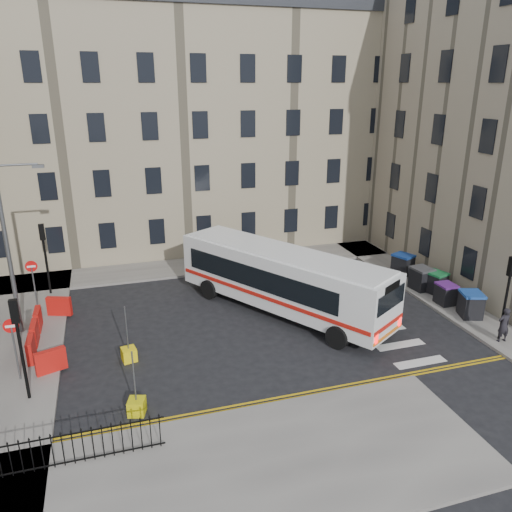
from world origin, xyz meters
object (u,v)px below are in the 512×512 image
wheelie_bin_b (446,294)px  bollard_yellow (129,354)px  wheelie_bin_c (436,282)px  wheelie_bin_e (403,264)px  wheelie_bin_d (421,278)px  pedestrian (504,325)px  wheelie_bin_a (471,304)px  streetlamp (8,249)px  bollard_chevron (137,407)px  bus (282,278)px

wheelie_bin_b → bollard_yellow: bearing=-177.2°
wheelie_bin_c → bollard_yellow: bearing=170.2°
wheelie_bin_c → wheelie_bin_e: size_ratio=0.92×
wheelie_bin_d → pedestrian: bearing=-97.5°
bollard_yellow → wheelie_bin_c: bearing=7.4°
wheelie_bin_c → bollard_yellow: size_ratio=2.24×
wheelie_bin_c → wheelie_bin_a: bearing=-110.7°
streetlamp → wheelie_bin_b: streetlamp is taller
wheelie_bin_b → pedestrian: bearing=-91.4°
pedestrian → bollard_chevron: (-16.67, -0.31, -0.69)m
wheelie_bin_d → bollard_chevron: bearing=-164.7°
bollard_yellow → streetlamp: bearing=139.8°
bus → bollard_yellow: size_ratio=19.79×
wheelie_bin_d → pedestrian: pedestrian is taller
bus → bollard_chevron: bus is taller
wheelie_bin_d → bus: bearing=174.4°
bus → bollard_chevron: 10.55m
wheelie_bin_d → bollard_chevron: wheelie_bin_d is taller
streetlamp → wheelie_bin_e: (21.94, 1.22, -3.54)m
wheelie_bin_c → wheelie_bin_d: wheelie_bin_d is taller
streetlamp → wheelie_bin_e: bearing=3.2°
bus → bollard_yellow: 8.68m
wheelie_bin_c → wheelie_bin_d: 0.83m
wheelie_bin_a → wheelie_bin_c: size_ratio=1.08×
wheelie_bin_b → bollard_chevron: bearing=-164.2°
wheelie_bin_d → bollard_chevron: (-16.74, -6.81, -0.51)m
wheelie_bin_b → wheelie_bin_c: wheelie_bin_c is taller
bollard_chevron → wheelie_bin_d: bearing=22.1°
bus → wheelie_bin_d: bus is taller
bollard_yellow → wheelie_bin_b: bearing=2.5°
bus → wheelie_bin_a: (8.98, -3.67, -1.12)m
wheelie_bin_a → bollard_chevron: size_ratio=2.41×
bus → wheelie_bin_d: 8.77m
streetlamp → wheelie_bin_c: bearing=-4.8°
wheelie_bin_b → pedestrian: pedestrian is taller
streetlamp → bollard_yellow: bearing=-40.2°
wheelie_bin_e → bollard_chevron: wheelie_bin_e is taller
wheelie_bin_d → pedestrian: 6.50m
wheelie_bin_e → pedestrian: (-0.39, -8.92, 0.20)m
streetlamp → bollard_chevron: streetlamp is taller
wheelie_bin_a → pedestrian: pedestrian is taller
wheelie_bin_c → pedestrian: (-0.56, -5.83, 0.23)m
bus → bollard_yellow: bearing=166.9°
wheelie_bin_e → pedestrian: size_ratio=0.87×
wheelie_bin_b → bus: bearing=167.5°
wheelie_bin_e → wheelie_bin_b: bearing=-116.0°
wheelie_bin_c → wheelie_bin_e: (-0.18, 3.08, 0.03)m
bollard_chevron → bollard_yellow: bearing=90.6°
wheelie_bin_b → wheelie_bin_d: size_ratio=0.88×
pedestrian → wheelie_bin_d: bearing=-88.2°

